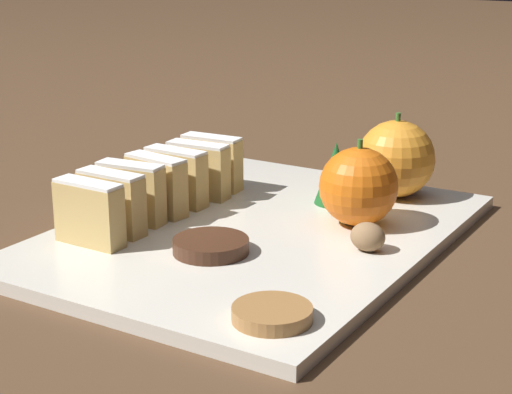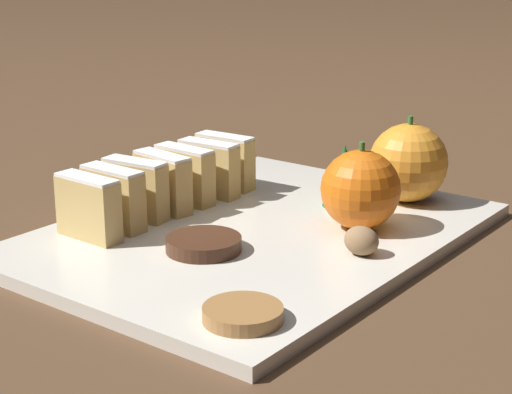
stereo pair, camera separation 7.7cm
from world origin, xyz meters
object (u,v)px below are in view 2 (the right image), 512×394
(orange_near, at_px, (408,163))
(orange_far, at_px, (360,190))
(chocolate_cookie, at_px, (207,245))
(walnut, at_px, (362,240))

(orange_near, relative_size, orange_far, 1.07)
(orange_near, bearing_deg, chocolate_cookie, -105.71)
(orange_near, height_order, chocolate_cookie, orange_near)
(orange_far, bearing_deg, orange_near, 92.85)
(chocolate_cookie, bearing_deg, walnut, 35.00)
(orange_far, height_order, chocolate_cookie, orange_far)
(walnut, bearing_deg, orange_far, 122.85)
(orange_far, relative_size, walnut, 2.65)
(orange_near, distance_m, orange_far, 0.10)
(orange_near, distance_m, chocolate_cookie, 0.24)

